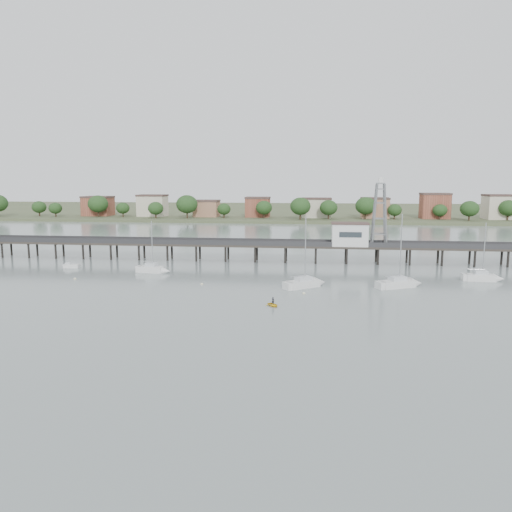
# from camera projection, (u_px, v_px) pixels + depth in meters

# --- Properties ---
(ground_plane) EXTENTS (500.00, 500.00, 0.00)m
(ground_plane) POSITION_uv_depth(u_px,v_px,m) (168.00, 342.00, 58.70)
(ground_plane) COLOR slate
(ground_plane) RESTS_ON ground
(pier) EXTENTS (150.00, 5.00, 5.50)m
(pier) POSITION_uv_depth(u_px,v_px,m) (241.00, 245.00, 117.03)
(pier) COLOR #2D2823
(pier) RESTS_ON ground
(pier_building) EXTENTS (8.40, 5.40, 5.30)m
(pier_building) POSITION_uv_depth(u_px,v_px,m) (350.00, 234.00, 113.74)
(pier_building) COLOR silver
(pier_building) RESTS_ON ground
(lattice_tower) EXTENTS (3.20, 3.20, 15.50)m
(lattice_tower) POSITION_uv_depth(u_px,v_px,m) (379.00, 215.00, 112.33)
(lattice_tower) COLOR slate
(lattice_tower) RESTS_ON ground
(sailboat_c) EXTENTS (7.76, 6.79, 13.27)m
(sailboat_c) POSITION_uv_depth(u_px,v_px,m) (309.00, 283.00, 89.08)
(sailboat_c) COLOR silver
(sailboat_c) RESTS_ON ground
(sailboat_e) EXTENTS (6.95, 2.12, 11.57)m
(sailboat_e) POSITION_uv_depth(u_px,v_px,m) (486.00, 278.00, 94.11)
(sailboat_e) COLOR silver
(sailboat_e) RESTS_ON ground
(sailboat_b) EXTENTS (6.88, 2.88, 11.18)m
(sailboat_b) POSITION_uv_depth(u_px,v_px,m) (155.00, 270.00, 102.53)
(sailboat_b) COLOR silver
(sailboat_b) RESTS_ON ground
(sailboat_d) EXTENTS (8.58, 5.87, 13.80)m
(sailboat_d) POSITION_uv_depth(u_px,v_px,m) (404.00, 283.00, 88.87)
(sailboat_d) COLOR silver
(sailboat_d) RESTS_ON ground
(white_tender) EXTENTS (3.38, 1.55, 1.29)m
(white_tender) POSITION_uv_depth(u_px,v_px,m) (71.00, 266.00, 108.29)
(white_tender) COLOR silver
(white_tender) RESTS_ON ground
(yellow_dinghy) EXTENTS (1.72, 1.41, 2.44)m
(yellow_dinghy) POSITION_uv_depth(u_px,v_px,m) (273.00, 306.00, 75.68)
(yellow_dinghy) COLOR yellow
(yellow_dinghy) RESTS_ON ground
(dinghy_occupant) EXTENTS (0.79, 1.21, 0.27)m
(dinghy_occupant) POSITION_uv_depth(u_px,v_px,m) (273.00, 306.00, 75.68)
(dinghy_occupant) COLOR black
(dinghy_occupant) RESTS_ON ground
(mooring_buoys) EXTENTS (76.53, 17.92, 0.39)m
(mooring_buoys) POSITION_uv_depth(u_px,v_px,m) (287.00, 288.00, 87.63)
(mooring_buoys) COLOR #F0EABA
(mooring_buoys) RESTS_ON ground
(far_shore) EXTENTS (500.00, 170.00, 10.40)m
(far_shore) POSITION_uv_depth(u_px,v_px,m) (286.00, 210.00, 293.73)
(far_shore) COLOR #475133
(far_shore) RESTS_ON ground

